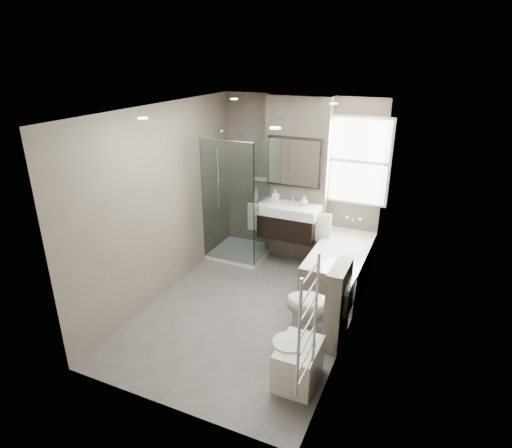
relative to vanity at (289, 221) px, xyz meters
The scene contains 15 objects.
room 1.53m from the vanity, 90.00° to the right, with size 2.70×3.90×2.70m.
vanity_pier 0.66m from the vanity, 90.00° to the left, with size 1.00×0.25×2.60m, color #5D5649.
vanity is the anchor object (origin of this frame).
mirror_cabinet 0.91m from the vanity, 90.00° to the left, with size 0.86×0.08×0.76m.
towel_left 0.56m from the vanity, behind, with size 0.24×0.06×0.44m, color white.
towel_right 0.56m from the vanity, ahead, with size 0.24×0.06×0.44m, color white.
shower_enclosure 0.80m from the vanity, behind, with size 0.90×0.90×2.00m.
bathtub 1.07m from the vanity, 19.37° to the right, with size 0.75×1.60×0.57m.
window 1.37m from the vanity, 26.58° to the left, with size 0.98×0.06×1.33m.
toilet 1.94m from the vanity, 59.44° to the right, with size 0.45×0.78×0.80m, color white.
cistern_box 2.08m from the vanity, 54.16° to the right, with size 0.19×0.55×1.00m.
bidet 2.73m from the vanity, 67.81° to the right, with size 0.48×0.56×0.57m.
towel_radiator 3.30m from the vanity, 67.55° to the right, with size 0.03×0.49×1.10m.
soap_bottle_a 0.43m from the vanity, behind, with size 0.09×0.09×0.20m, color white.
soap_bottle_b 0.41m from the vanity, 20.65° to the left, with size 0.12×0.12×0.15m, color white.
Camera 1 is at (2.05, -4.46, 3.20)m, focal length 30.00 mm.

